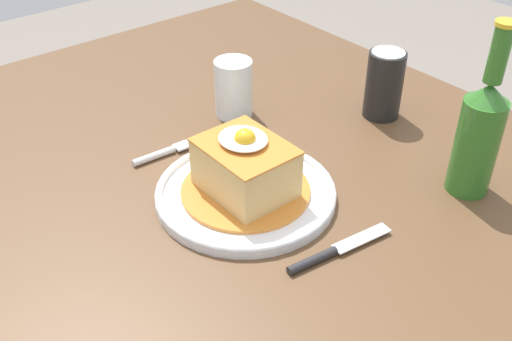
{
  "coord_description": "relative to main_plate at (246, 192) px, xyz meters",
  "views": [
    {
      "loc": [
        0.5,
        -0.47,
        1.3
      ],
      "look_at": [
        -0.06,
        -0.01,
        0.78
      ],
      "focal_mm": 42.18,
      "sensor_mm": 36.0,
      "label": 1
    }
  ],
  "objects": [
    {
      "name": "dining_table",
      "position": [
        0.06,
        0.03,
        -0.1
      ],
      "size": [
        1.5,
        1.03,
        0.74
      ],
      "color": "brown",
      "rests_on": "ground_plane"
    },
    {
      "name": "drinking_glass",
      "position": [
        -0.21,
        0.14,
        0.04
      ],
      "size": [
        0.07,
        0.07,
        0.1
      ],
      "color": "#3F2314",
      "rests_on": "dining_table"
    },
    {
      "name": "main_plate",
      "position": [
        0.0,
        0.0,
        0.0
      ],
      "size": [
        0.27,
        0.27,
        0.02
      ],
      "color": "white",
      "rests_on": "dining_table"
    },
    {
      "name": "knife",
      "position": [
        0.17,
        0.0,
        -0.0
      ],
      "size": [
        0.04,
        0.17,
        0.01
      ],
      "color": "#262628",
      "rests_on": "dining_table"
    },
    {
      "name": "beer_bottle_green",
      "position": [
        0.2,
        0.27,
        0.09
      ],
      "size": [
        0.06,
        0.06,
        0.27
      ],
      "color": "#2D6B23",
      "rests_on": "dining_table"
    },
    {
      "name": "sandwich_meal",
      "position": [
        -0.0,
        0.0,
        0.04
      ],
      "size": [
        0.19,
        0.19,
        0.11
      ],
      "color": "orange",
      "rests_on": "main_plate"
    },
    {
      "name": "soda_can",
      "position": [
        -0.04,
        0.34,
        0.05
      ],
      "size": [
        0.07,
        0.07,
        0.12
      ],
      "color": "black",
      "rests_on": "dining_table"
    },
    {
      "name": "fork",
      "position": [
        -0.17,
        -0.03,
        -0.0
      ],
      "size": [
        0.03,
        0.14,
        0.01
      ],
      "color": "silver",
      "rests_on": "dining_table"
    }
  ]
}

